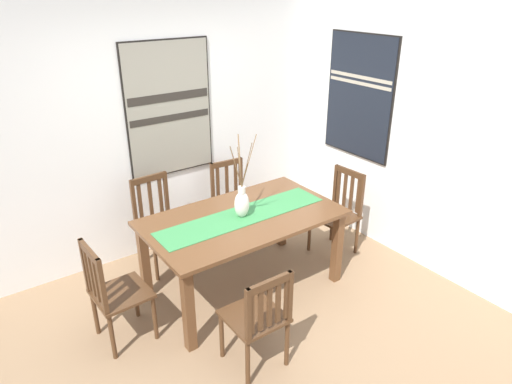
# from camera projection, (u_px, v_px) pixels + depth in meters

# --- Properties ---
(ground_plane) EXTENTS (6.40, 6.40, 0.03)m
(ground_plane) POSITION_uv_depth(u_px,v_px,m) (276.00, 326.00, 3.98)
(ground_plane) COLOR #8E7051
(wall_back) EXTENTS (6.40, 0.12, 2.70)m
(wall_back) POSITION_uv_depth(u_px,v_px,m) (169.00, 124.00, 4.78)
(wall_back) COLOR white
(wall_back) RESTS_ON ground_plane
(wall_side) EXTENTS (0.12, 6.40, 2.70)m
(wall_side) POSITION_uv_depth(u_px,v_px,m) (431.00, 137.00, 4.40)
(wall_side) COLOR white
(wall_side) RESTS_ON ground_plane
(dining_table) EXTENTS (1.77, 1.01, 0.78)m
(dining_table) POSITION_uv_depth(u_px,v_px,m) (243.00, 226.00, 4.18)
(dining_table) COLOR brown
(dining_table) RESTS_ON ground_plane
(table_runner) EXTENTS (1.63, 0.36, 0.01)m
(table_runner) POSITION_uv_depth(u_px,v_px,m) (243.00, 216.00, 4.14)
(table_runner) COLOR #388447
(table_runner) RESTS_ON dining_table
(centerpiece_vase) EXTENTS (0.30, 0.34, 0.75)m
(centerpiece_vase) POSITION_uv_depth(u_px,v_px,m) (242.00, 202.00, 4.06)
(centerpiece_vase) COLOR silver
(centerpiece_vase) RESTS_ON dining_table
(chair_0) EXTENTS (0.45, 0.45, 0.91)m
(chair_0) POSITION_uv_depth(u_px,v_px,m) (233.00, 201.00, 5.14)
(chair_0) COLOR #4C301C
(chair_0) RESTS_ON ground_plane
(chair_1) EXTENTS (0.42, 0.42, 0.87)m
(chair_1) POSITION_uv_depth(u_px,v_px,m) (259.00, 317.00, 3.36)
(chair_1) COLOR #4C301C
(chair_1) RESTS_ON ground_plane
(chair_2) EXTENTS (0.44, 0.44, 0.92)m
(chair_2) POSITION_uv_depth(u_px,v_px,m) (339.00, 211.00, 4.89)
(chair_2) COLOR #4C301C
(chair_2) RESTS_ON ground_plane
(chair_3) EXTENTS (0.44, 0.44, 0.96)m
(chair_3) POSITION_uv_depth(u_px,v_px,m) (159.00, 223.00, 4.64)
(chair_3) COLOR #4C301C
(chair_3) RESTS_ON ground_plane
(chair_4) EXTENTS (0.44, 0.44, 0.92)m
(chair_4) POSITION_uv_depth(u_px,v_px,m) (113.00, 292.00, 3.62)
(chair_4) COLOR #4C301C
(chair_4) RESTS_ON ground_plane
(painting_on_back_wall) EXTENTS (0.93, 0.05, 1.37)m
(painting_on_back_wall) POSITION_uv_depth(u_px,v_px,m) (169.00, 109.00, 4.65)
(painting_on_back_wall) COLOR black
(painting_on_side_wall) EXTENTS (0.05, 0.91, 1.31)m
(painting_on_side_wall) POSITION_uv_depth(u_px,v_px,m) (359.00, 96.00, 4.92)
(painting_on_side_wall) COLOR black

